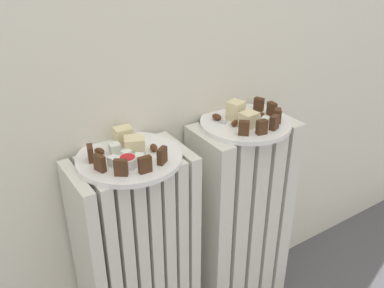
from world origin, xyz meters
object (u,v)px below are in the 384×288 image
Objects in this scene: radiator_left at (138,271)px; radiator_right at (239,226)px; plate_left at (129,158)px; jam_bowl_left at (128,161)px; fork at (232,124)px; plate_right at (246,123)px.

radiator_right is (0.34, 0.00, 0.00)m from radiator_left.
jam_bowl_left is at bearing -118.11° from plate_left.
plate_left is 0.29m from fork.
radiator_left is at bearing -180.00° from radiator_right.
plate_right is at bearing 0.00° from plate_left.
plate_right is 2.87× the size of fork.
plate_left is 6.02× the size of jam_bowl_left.
plate_right reaches higher than radiator_left.
plate_left is at bearing 116.57° from radiator_left.
radiator_right is 0.52m from jam_bowl_left.
plate_right is 0.36m from jam_bowl_left.
radiator_left is 0.35m from plate_left.
fork is at bearing 0.80° from radiator_left.
plate_left is (-0.00, 0.00, 0.35)m from radiator_left.
radiator_right is 0.36m from fork.
jam_bowl_left is (-0.36, -0.04, 0.02)m from plate_right.
radiator_right is at bearing 0.00° from radiator_left.
radiator_left is 2.79× the size of plate_right.
radiator_right is 2.79× the size of plate_right.
fork reaches higher than plate_left.
plate_left is at bearing -180.00° from radiator_right.
plate_left is at bearing 61.89° from jam_bowl_left.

